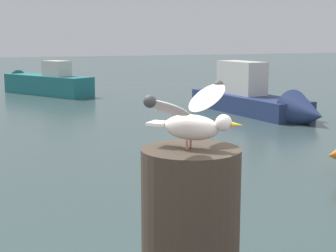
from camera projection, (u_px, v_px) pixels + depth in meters
name	position (u px, v px, depth m)	size (l,w,h in m)	color
mooring_post	(190.00, 251.00, 2.12)	(0.39, 0.39, 0.84)	#382D23
seagull	(192.00, 117.00, 2.02)	(0.57, 0.54, 0.24)	#C66660
boat_navy	(260.00, 100.00, 16.16)	(1.91, 5.81, 1.91)	navy
boat_teal	(41.00, 83.00, 21.98)	(3.57, 5.02, 1.48)	#1E7075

